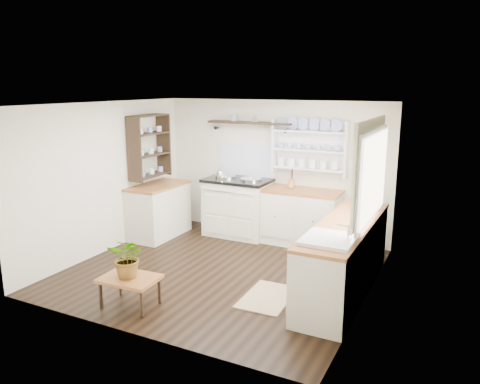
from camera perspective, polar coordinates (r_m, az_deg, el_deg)
name	(u,v)px	position (r m, az deg, el deg)	size (l,w,h in m)	color
floor	(221,271)	(6.65, -2.35, -9.56)	(4.00, 3.80, 0.01)	black
wall_back	(274,169)	(7.98, 4.18, 2.87)	(4.00, 0.02, 2.30)	beige
wall_right	(371,208)	(5.64, 15.65, -1.89)	(0.02, 3.80, 2.30)	beige
wall_left	(106,178)	(7.46, -16.02, 1.67)	(0.02, 3.80, 2.30)	beige
ceiling	(219,104)	(6.15, -2.55, 10.65)	(4.00, 3.80, 0.01)	white
window	(371,170)	(5.70, 15.70, 2.55)	(0.08, 1.55, 1.22)	white
aga_cooker	(238,206)	(8.04, -0.23, -1.76)	(1.10, 0.76, 1.02)	silver
back_cabinets	(300,216)	(7.66, 7.39, -2.95)	(1.27, 0.63, 0.90)	#F0E5CF
right_cabinets	(344,257)	(5.99, 12.60, -7.74)	(0.62, 2.43, 0.90)	#F0E5CF
belfast_sink	(328,250)	(5.19, 10.74, -6.93)	(0.55, 0.60, 0.45)	white
left_cabinets	(159,210)	(8.10, -9.87, -2.14)	(0.62, 1.13, 0.90)	#F0E5CF
plate_rack	(311,147)	(7.66, 8.63, 5.40)	(1.20, 0.22, 0.90)	white
high_shelf	(250,123)	(7.93, 1.23, 8.36)	(1.50, 0.29, 0.16)	black
left_shelving	(149,146)	(7.97, -10.99, 5.56)	(0.28, 0.80, 1.05)	black
kettle	(220,176)	(7.95, -2.43, 1.96)	(0.16, 0.16, 0.20)	silver
utensil_crock	(291,183)	(7.67, 6.26, 1.09)	(0.11, 0.11, 0.13)	#AF7B40
center_table	(130,281)	(5.70, -13.30, -10.48)	(0.69, 0.51, 0.36)	brown
potted_plant	(128,257)	(5.59, -13.45, -7.76)	(0.44, 0.38, 0.49)	#3F7233
floor_rug	(268,297)	(5.87, 3.41, -12.68)	(0.55, 0.85, 0.02)	#7E6149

